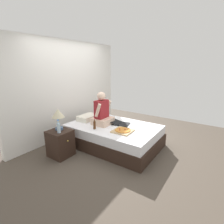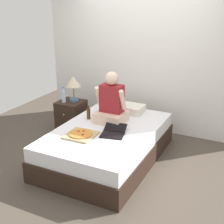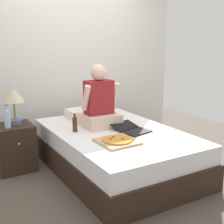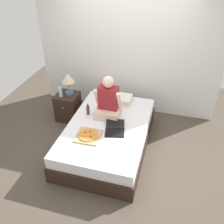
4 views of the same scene
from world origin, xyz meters
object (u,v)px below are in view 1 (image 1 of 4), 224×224
bed (113,135)px  laptop (122,124)px  nightstand_left (60,143)px  water_bottle (59,128)px  pizza_box (123,131)px  person_seated (102,112)px  beer_bottle_on_bed (95,125)px  lamp_on_left_nightstand (58,115)px

bed → laptop: bearing=-38.0°
nightstand_left → laptop: bearing=-32.2°
bed → water_bottle: size_ratio=7.73×
pizza_box → person_seated: bearing=77.8°
nightstand_left → laptop: 1.46m
bed → beer_bottle_on_bed: (-0.44, 0.21, 0.35)m
lamp_on_left_nightstand → water_bottle: (-0.12, -0.14, -0.22)m
bed → nightstand_left: 1.24m
lamp_on_left_nightstand → laptop: bearing=-34.8°
water_bottle → beer_bottle_on_bed: size_ratio=1.25×
nightstand_left → person_seated: size_ratio=0.73×
lamp_on_left_nightstand → beer_bottle_on_bed: bearing=-39.6°
nightstand_left → lamp_on_left_nightstand: 0.62m
bed → pizza_box: pizza_box is taller
water_bottle → laptop: water_bottle is taller
bed → laptop: laptop is taller
bed → lamp_on_left_nightstand: lamp_on_left_nightstand is taller
bed → beer_bottle_on_bed: bearing=154.2°
lamp_on_left_nightstand → bed: bearing=-34.2°
beer_bottle_on_bed → bed: bearing=-25.8°
bed → lamp_on_left_nightstand: bearing=145.8°
water_bottle → beer_bottle_on_bed: (0.70, -0.34, -0.09)m
water_bottle → pizza_box: 1.33m
water_bottle → laptop: 1.48m
bed → person_seated: bearing=103.7°
lamp_on_left_nightstand → beer_bottle_on_bed: 0.81m
water_bottle → beer_bottle_on_bed: 0.78m
laptop → lamp_on_left_nightstand: bearing=145.2°
water_bottle → beer_bottle_on_bed: bearing=-25.9°
bed → nightstand_left: size_ratio=3.74×
person_seated → laptop: (0.23, -0.40, -0.27)m
water_bottle → pizza_box: water_bottle is taller
lamp_on_left_nightstand → laptop: (1.18, -0.82, -0.37)m
nightstand_left → water_bottle: 0.41m
nightstand_left → pizza_box: size_ratio=1.38×
lamp_on_left_nightstand → person_seated: person_seated is taller
beer_bottle_on_bed → pizza_box: bearing=-69.4°
lamp_on_left_nightstand → person_seated: (0.95, -0.42, -0.11)m
nightstand_left → water_bottle: water_bottle is taller
nightstand_left → person_seated: 1.17m
laptop → nightstand_left: bearing=147.8°
nightstand_left → beer_bottle_on_bed: 0.82m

